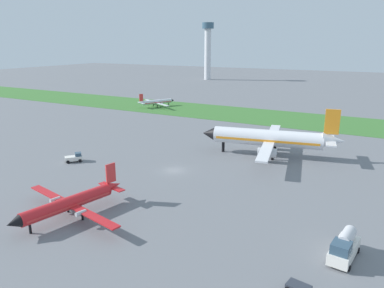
{
  "coord_description": "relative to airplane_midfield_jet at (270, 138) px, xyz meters",
  "views": [
    {
      "loc": [
        36.6,
        -59.9,
        25.16
      ],
      "look_at": [
        -1.23,
        9.95,
        3.0
      ],
      "focal_mm": 34.1,
      "sensor_mm": 36.0,
      "label": 1
    }
  ],
  "objects": [
    {
      "name": "airplane_midfield_jet",
      "position": [
        0.0,
        0.0,
        0.0
      ],
      "size": [
        31.88,
        32.32,
        11.5
      ],
      "rotation": [
        0.0,
        0.0,
        3.34
      ],
      "color": "white",
      "rests_on": "ground_plane"
    },
    {
      "name": "ground_plane",
      "position": [
        -14.02,
        -19.04,
        -4.14
      ],
      "size": [
        600.0,
        600.0,
        0.0
      ],
      "primitive_type": "plane",
      "color": "slate"
    },
    {
      "name": "airplane_taxiing_turboprop",
      "position": [
        -59.56,
        42.59,
        -2.04
      ],
      "size": [
        17.35,
        15.12,
        5.76
      ],
      "rotation": [
        0.0,
        0.0,
        1.06
      ],
      "color": "silver",
      "rests_on": "ground_plane"
    },
    {
      "name": "baggage_cart_by_runway",
      "position": [
        16.87,
        -45.1,
        -3.57
      ],
      "size": [
        2.65,
        2.14,
        0.9
      ],
      "rotation": [
        0.0,
        0.0,
        2.96
      ],
      "color": "#2D333D",
      "rests_on": "ground_plane"
    },
    {
      "name": "airplane_foreground_turboprop",
      "position": [
        -16.77,
        -44.01,
        -1.76
      ],
      "size": [
        21.48,
        18.49,
        6.5
      ],
      "rotation": [
        0.0,
        0.0,
        4.5
      ],
      "color": "red",
      "rests_on": "ground_plane"
    },
    {
      "name": "pushback_tug_near_gate",
      "position": [
        -36.14,
        -24.53,
        -3.23
      ],
      "size": [
        3.71,
        3.91,
        1.95
      ],
      "rotation": [
        0.0,
        0.0,
        0.86
      ],
      "color": "white",
      "rests_on": "ground_plane"
    },
    {
      "name": "fuel_truck_midfield",
      "position": [
        20.2,
        -36.25,
        -2.56
      ],
      "size": [
        3.29,
        6.75,
        3.29
      ],
      "rotation": [
        0.0,
        0.0,
        4.59
      ],
      "color": "white",
      "rests_on": "ground_plane"
    },
    {
      "name": "grass_taxiway_strip",
      "position": [
        -14.02,
        43.93,
        -4.1
      ],
      "size": [
        360.0,
        28.0,
        0.08
      ],
      "primitive_type": "cube",
      "color": "#3D7533",
      "rests_on": "ground_plane"
    },
    {
      "name": "control_tower",
      "position": [
        -91.28,
        154.07,
        18.3
      ],
      "size": [
        8.0,
        8.0,
        38.23
      ],
      "color": "silver",
      "rests_on": "ground_plane"
    }
  ]
}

